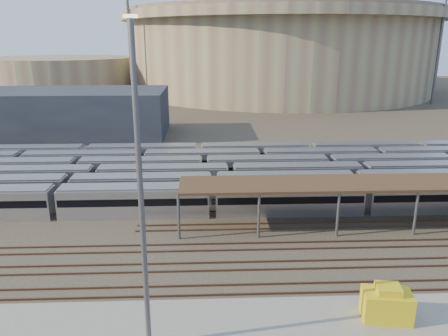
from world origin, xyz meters
TOP-DOWN VIEW (x-y plane):
  - ground at (0.00, 0.00)m, footprint 420.00×420.00m
  - apron at (-5.00, -15.00)m, footprint 50.00×9.00m
  - subway_trains at (-2.93, 18.50)m, footprint 121.99×23.90m
  - inspection_shed at (22.00, 4.00)m, footprint 60.30×6.00m
  - empty_tracks at (0.00, -5.00)m, footprint 170.00×9.62m
  - stadium at (25.00, 140.00)m, footprint 124.00×124.00m
  - secondary_arena at (-60.00, 130.00)m, footprint 56.00×56.00m
  - service_building at (-35.00, 55.00)m, footprint 42.00×20.00m
  - floodlight_0 at (-30.00, 110.00)m, footprint 4.00×1.00m
  - floodlight_2 at (70.00, 100.00)m, footprint 4.00×1.00m
  - floodlight_3 at (-10.00, 160.00)m, footprint 4.00×1.00m
  - yard_light_pole at (-9.13, -15.84)m, footprint 0.81×0.36m
  - yellow_equipment at (8.56, -13.61)m, footprint 3.86×2.73m

SIDE VIEW (x-z plane):
  - ground at x=0.00m, z-range 0.00..0.00m
  - empty_tracks at x=0.00m, z-range 0.00..0.18m
  - apron at x=-5.00m, z-range 0.00..0.20m
  - yellow_equipment at x=8.56m, z-range 0.20..2.43m
  - subway_trains at x=-2.93m, z-range 0.00..3.60m
  - inspection_shed at x=22.00m, z-range 2.33..7.63m
  - service_building at x=-35.00m, z-range 0.00..10.00m
  - secondary_arena at x=-60.00m, z-range 0.00..14.00m
  - yard_light_pole at x=-9.13m, z-range 0.28..22.14m
  - stadium at x=25.00m, z-range 0.22..32.72m
  - floodlight_0 at x=-30.00m, z-range 1.45..39.85m
  - floodlight_2 at x=70.00m, z-range 1.45..39.85m
  - floodlight_3 at x=-10.00m, z-range 1.45..39.85m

